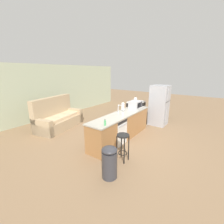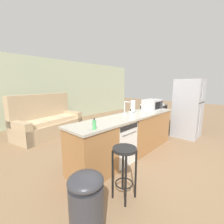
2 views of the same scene
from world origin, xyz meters
TOP-DOWN VIEW (x-y plane):
  - ground_plane at (0.00, 0.00)m, footprint 24.00×24.00m
  - wall_back at (0.30, 4.20)m, footprint 10.00×0.06m
  - kitchen_counter at (0.24, 0.00)m, footprint 2.94×0.66m
  - dishwasher at (-0.25, -0.00)m, footprint 0.58×0.61m
  - stove_range at (2.35, 0.55)m, footprint 0.76×0.68m
  - refrigerator at (2.35, -0.55)m, footprint 0.72×0.73m
  - microwave at (1.16, -0.00)m, footprint 0.50×0.37m
  - sink_faucet at (0.14, 0.11)m, footprint 0.07×0.18m
  - paper_towel_roll at (0.55, 0.20)m, footprint 0.14×0.14m
  - soap_bottle at (-0.03, -0.16)m, footprint 0.06×0.06m
  - dish_soap_bottle at (-1.04, -0.23)m, footprint 0.06×0.06m
  - kettle at (2.52, 0.68)m, footprint 0.21×0.17m
  - bar_stool at (-0.96, -0.74)m, footprint 0.32×0.32m
  - trash_bin at (-1.68, -0.84)m, footprint 0.35×0.35m
  - couch at (-0.47, 2.73)m, footprint 2.15×1.31m

SIDE VIEW (x-z plane):
  - ground_plane at x=0.00m, z-range 0.00..0.00m
  - trash_bin at x=-1.68m, z-range 0.01..0.75m
  - couch at x=-0.47m, z-range -0.24..1.03m
  - kitchen_counter at x=0.24m, z-range -0.03..0.87m
  - dishwasher at x=-0.25m, z-range 0.00..0.84m
  - stove_range at x=2.35m, z-range 0.00..0.90m
  - bar_stool at x=-0.96m, z-range 0.17..0.91m
  - refrigerator at x=2.35m, z-range 0.00..1.72m
  - soap_bottle at x=-0.03m, z-range 0.88..1.06m
  - dish_soap_bottle at x=-1.04m, z-range 0.88..1.06m
  - kettle at x=2.52m, z-range 0.89..1.08m
  - sink_faucet at x=0.14m, z-range 0.88..1.18m
  - paper_towel_roll at x=0.55m, z-range 0.90..1.18m
  - microwave at x=1.16m, z-range 0.90..1.18m
  - wall_back at x=0.30m, z-range 0.00..2.60m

